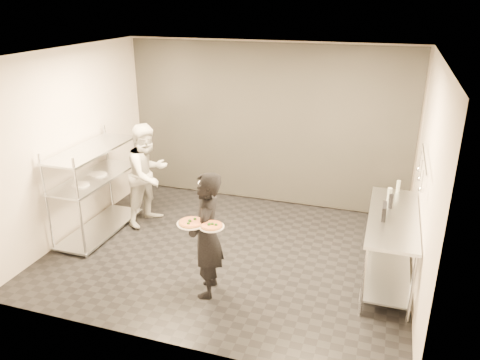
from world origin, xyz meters
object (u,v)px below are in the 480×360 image
(bottle_green, at_px, (389,196))
(prep_counter, at_px, (391,237))
(pizza_plate_far, at_px, (212,226))
(waiter, at_px, (207,235))
(pos_monitor, at_px, (384,211))
(chef, at_px, (148,174))
(salad_plate, at_px, (209,181))
(bottle_clear, at_px, (398,186))
(bottle_dark, at_px, (391,201))
(pass_rack, at_px, (95,186))
(pizza_plate_near, at_px, (191,223))

(bottle_green, bearing_deg, prep_counter, -78.73)
(prep_counter, relative_size, pizza_plate_far, 6.29)
(waiter, xyz_separation_m, pos_monitor, (1.99, 0.88, 0.21))
(waiter, height_order, chef, chef)
(salad_plate, relative_size, bottle_clear, 1.57)
(bottle_dark, bearing_deg, waiter, -149.56)
(prep_counter, height_order, chef, chef)
(salad_plate, distance_m, bottle_green, 2.38)
(waiter, bearing_deg, prep_counter, 102.75)
(waiter, relative_size, pos_monitor, 6.44)
(waiter, height_order, bottle_green, waiter)
(bottle_green, relative_size, bottle_dark, 1.14)
(pass_rack, xyz_separation_m, salad_plate, (2.13, -0.64, 0.58))
(pizza_plate_far, bearing_deg, bottle_green, 40.73)
(waiter, distance_m, salad_plate, 0.66)
(chef, bearing_deg, bottle_clear, -70.63)
(bottle_green, bearing_deg, pizza_plate_near, -142.92)
(pass_rack, bearing_deg, pizza_plate_near, -29.84)
(pass_rack, bearing_deg, salad_plate, -16.74)
(pizza_plate_far, xyz_separation_m, bottle_clear, (1.98, 2.03, -0.07))
(bottle_clear, bearing_deg, pizza_plate_near, -137.73)
(chef, xyz_separation_m, pizza_plate_far, (1.79, -1.79, 0.25))
(chef, distance_m, bottle_dark, 3.70)
(pos_monitor, bearing_deg, pizza_plate_near, -151.48)
(salad_plate, distance_m, bottle_clear, 2.68)
(prep_counter, distance_m, pizza_plate_near, 2.55)
(pizza_plate_near, relative_size, bottle_dark, 1.75)
(bottle_dark, bearing_deg, chef, 174.82)
(prep_counter, distance_m, pos_monitor, 0.42)
(chef, relative_size, bottle_green, 7.72)
(salad_plate, xyz_separation_m, bottle_green, (2.13, 1.02, -0.32))
(pass_rack, relative_size, bottle_clear, 9.31)
(pos_monitor, height_order, bottle_clear, pos_monitor)
(chef, distance_m, pizza_plate_near, 2.37)
(waiter, distance_m, pizza_plate_far, 0.41)
(salad_plate, relative_size, bottle_green, 1.26)
(bottle_clear, bearing_deg, salad_plate, -147.21)
(prep_counter, height_order, pos_monitor, pos_monitor)
(salad_plate, bearing_deg, bottle_dark, 21.94)
(prep_counter, xyz_separation_m, chef, (-3.73, 0.56, 0.20))
(pizza_plate_near, height_order, bottle_green, bottle_green)
(chef, relative_size, bottle_dark, 8.77)
(pizza_plate_far, distance_m, bottle_green, 2.47)
(prep_counter, bearing_deg, pos_monitor, -139.23)
(salad_plate, xyz_separation_m, bottle_clear, (2.24, 1.44, -0.34))
(chef, xyz_separation_m, bottle_green, (3.66, -0.18, 0.20))
(bottle_clear, bearing_deg, pizza_plate_far, -134.21)
(pass_rack, bearing_deg, chef, 43.09)
(pass_rack, relative_size, pizza_plate_near, 4.86)
(salad_plate, height_order, bottle_dark, salad_plate)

